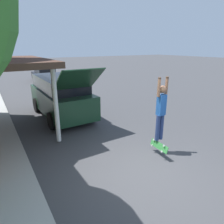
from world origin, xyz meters
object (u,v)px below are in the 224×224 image
Objects in this scene: skateboarder at (161,108)px; skateboard at (159,146)px; car_down_street at (45,75)px; suv_parked at (61,96)px.

skateboarder is 1.22m from skateboard.
skateboard is (-0.68, -16.65, -0.29)m from car_down_street.
car_down_street is at bearing 79.59° from suv_parked.
suv_parked is 2.58× the size of skateboarder.
suv_parked is 5.56m from skateboarder.
car_down_street is 2.13× the size of skateboarder.
car_down_street is at bearing 88.05° from skateboarder.
skateboard is at bearing -76.04° from suv_parked.
suv_parked is 6.52× the size of skateboard.
car_down_street is 16.66m from skateboard.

